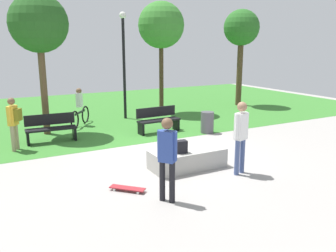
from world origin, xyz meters
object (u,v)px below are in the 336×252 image
at_px(tree_young_birch, 241,30).
at_px(lamp_post, 124,56).
at_px(skateboard_by_ledge, 127,188).
at_px(tree_broad_elm, 39,25).
at_px(tree_tall_oak, 161,26).
at_px(skater_performing_trick, 241,132).
at_px(trash_bin, 207,122).
at_px(park_bench_by_oak, 158,119).
at_px(cyclist_on_bicycle, 80,110).
at_px(concrete_ledge, 187,159).
at_px(park_bench_far_right, 51,128).
at_px(pedestrian_with_backpack, 14,119).
at_px(skater_watching, 167,153).
at_px(backpack_on_ledge, 181,147).

height_order(tree_young_birch, lamp_post, tree_young_birch).
distance_m(skateboard_by_ledge, tree_broad_elm, 7.19).
xyz_separation_m(tree_young_birch, tree_tall_oak, (-4.55, 0.05, 0.09)).
xyz_separation_m(tree_broad_elm, lamp_post, (3.50, 1.20, -1.11)).
bearing_deg(skater_performing_trick, trash_bin, 66.40).
relative_size(park_bench_by_oak, cyclist_on_bicycle, 1.07).
height_order(concrete_ledge, park_bench_far_right, park_bench_far_right).
distance_m(tree_broad_elm, pedestrian_with_backpack, 3.49).
relative_size(skater_watching, trash_bin, 2.25).
xyz_separation_m(concrete_ledge, backpack_on_ledge, (-0.28, -0.15, 0.40)).
relative_size(skater_watching, tree_broad_elm, 0.36).
bearing_deg(tree_broad_elm, skater_watching, -80.58).
relative_size(skateboard_by_ledge, lamp_post, 0.16).
height_order(skateboard_by_ledge, tree_young_birch, tree_young_birch).
height_order(skater_watching, pedestrian_with_backpack, skater_watching).
relative_size(park_bench_far_right, lamp_post, 0.36).
relative_size(backpack_on_ledge, park_bench_by_oak, 0.20).
bearing_deg(concrete_ledge, tree_broad_elm, 115.26).
bearing_deg(concrete_ledge, cyclist_on_bicycle, 100.58).
height_order(backpack_on_ledge, tree_tall_oak, tree_tall_oak).
bearing_deg(trash_bin, tree_young_birch, 40.68).
height_order(skater_performing_trick, park_bench_far_right, skater_performing_trick).
distance_m(tree_tall_oak, trash_bin, 5.55).
xyz_separation_m(skater_watching, pedestrian_with_backpack, (-2.35, 5.32, -0.07)).
bearing_deg(tree_broad_elm, trash_bin, -26.96).
xyz_separation_m(park_bench_far_right, tree_tall_oak, (5.54, 2.79, 3.48)).
distance_m(backpack_on_ledge, skateboard_by_ledge, 1.84).
bearing_deg(trash_bin, tree_tall_oak, 85.65).
distance_m(concrete_ledge, tree_tall_oak, 8.50).
bearing_deg(tree_broad_elm, pedestrian_with_backpack, -125.51).
bearing_deg(backpack_on_ledge, park_bench_far_right, 125.77).
bearing_deg(lamp_post, tree_broad_elm, -161.01).
bearing_deg(trash_bin, skater_watching, -132.50).
bearing_deg(concrete_ledge, pedestrian_with_backpack, 134.77).
xyz_separation_m(park_bench_far_right, park_bench_by_oak, (3.70, -0.50, 0.00)).
bearing_deg(tree_young_birch, trash_bin, -139.32).
bearing_deg(pedestrian_with_backpack, tree_tall_oak, 26.22).
xyz_separation_m(skateboard_by_ledge, park_bench_by_oak, (3.01, 4.46, 0.42)).
bearing_deg(park_bench_by_oak, tree_broad_elm, 155.45).
height_order(backpack_on_ledge, tree_young_birch, tree_young_birch).
xyz_separation_m(skater_watching, cyclist_on_bicycle, (0.25, 7.75, -0.40)).
bearing_deg(trash_bin, skater_performing_trick, -113.60).
height_order(tree_broad_elm, pedestrian_with_backpack, tree_broad_elm).
relative_size(park_bench_far_right, pedestrian_with_backpack, 1.00).
relative_size(concrete_ledge, park_bench_by_oak, 1.20).
relative_size(skateboard_by_ledge, tree_broad_elm, 0.15).
xyz_separation_m(tree_broad_elm, tree_tall_oak, (5.48, 1.62, 0.16)).
height_order(tree_broad_elm, cyclist_on_bicycle, tree_broad_elm).
distance_m(skateboard_by_ledge, tree_tall_oak, 9.93).
height_order(skater_watching, tree_tall_oak, tree_tall_oak).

